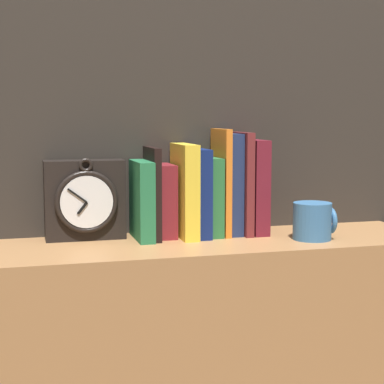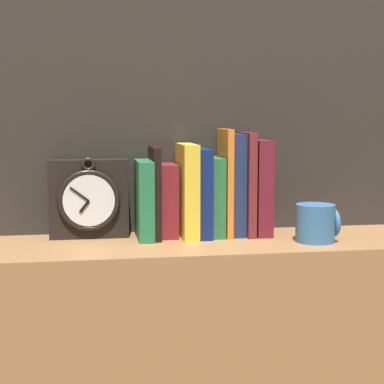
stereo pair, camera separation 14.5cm
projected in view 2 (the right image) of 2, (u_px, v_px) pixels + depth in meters
name	position (u px, v px, depth m)	size (l,w,h in m)	color
wall_back	(180.00, 56.00, 1.59)	(6.00, 0.05, 2.60)	#2D2823
clock	(89.00, 198.00, 1.52)	(0.18, 0.08, 0.19)	black
book_slot0_green	(144.00, 200.00, 1.50)	(0.04, 0.15, 0.18)	#246E43
book_slot1_black	(155.00, 192.00, 1.51)	(0.02, 0.14, 0.21)	black
book_slot2_maroon	(167.00, 200.00, 1.53)	(0.04, 0.11, 0.17)	maroon
book_slot3_yellow	(186.00, 191.00, 1.52)	(0.04, 0.15, 0.22)	yellow
book_slot4_navy	(200.00, 193.00, 1.53)	(0.04, 0.14, 0.21)	navy
book_slot5_green	(214.00, 196.00, 1.54)	(0.03, 0.12, 0.19)	#286B36
book_slot6_orange	(225.00, 182.00, 1.54)	(0.02, 0.13, 0.26)	orange
book_slot7_navy	(235.00, 184.00, 1.55)	(0.03, 0.12, 0.24)	navy
book_slot8_maroon	(246.00, 184.00, 1.55)	(0.02, 0.13, 0.25)	maroon
book_slot9_maroon	(259.00, 187.00, 1.56)	(0.04, 0.13, 0.23)	maroon
mug	(317.00, 223.00, 1.46)	(0.10, 0.09, 0.09)	teal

